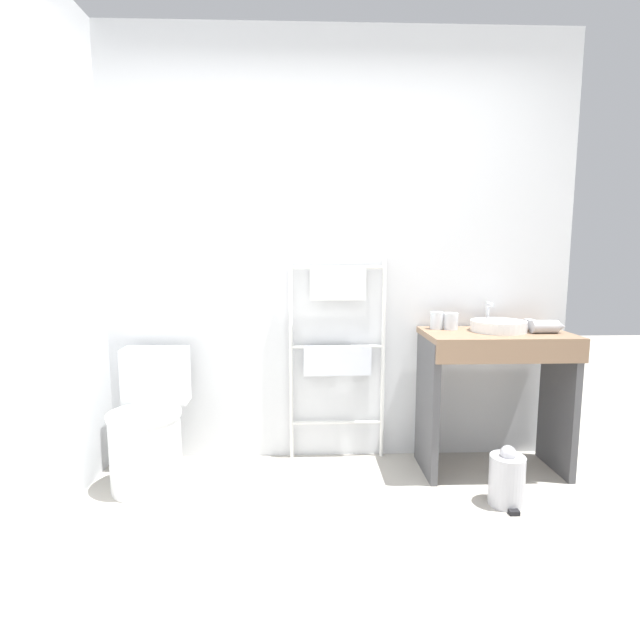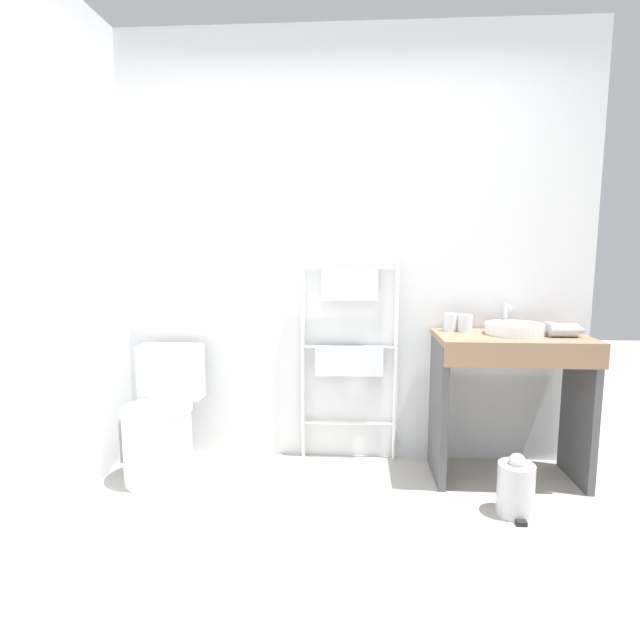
{
  "view_description": "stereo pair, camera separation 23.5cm",
  "coord_description": "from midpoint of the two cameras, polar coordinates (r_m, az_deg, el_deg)",
  "views": [
    {
      "loc": [
        -0.18,
        -1.55,
        1.32
      ],
      "look_at": [
        -0.1,
        0.78,
        0.99
      ],
      "focal_mm": 28.0,
      "sensor_mm": 36.0,
      "label": 1
    },
    {
      "loc": [
        0.05,
        -1.55,
        1.32
      ],
      "look_at": [
        -0.1,
        0.78,
        0.99
      ],
      "focal_mm": 28.0,
      "sensor_mm": 36.0,
      "label": 2
    }
  ],
  "objects": [
    {
      "name": "ground_plane",
      "position": [
        2.04,
        5.48,
        -32.53
      ],
      "size": [
        12.0,
        12.0,
        0.0
      ],
      "primitive_type": "plane",
      "color": "#A8A399"
    },
    {
      "name": "wall_back",
      "position": [
        3.16,
        4.87,
        7.88
      ],
      "size": [
        3.01,
        0.12,
        2.64
      ],
      "primitive_type": "cube",
      "color": "silver",
      "rests_on": "ground_plane"
    },
    {
      "name": "wall_side",
      "position": [
        2.7,
        -27.32,
        7.04
      ],
      "size": [
        0.12,
        2.29,
        2.64
      ],
      "primitive_type": "cube",
      "color": "silver",
      "rests_on": "ground_plane"
    },
    {
      "name": "toilet",
      "position": [
        3.09,
        -15.59,
        -11.54
      ],
      "size": [
        0.4,
        0.54,
        0.76
      ],
      "color": "white",
      "rests_on": "ground_plane"
    },
    {
      "name": "towel_radiator",
      "position": [
        3.09,
        5.55,
        -1.59
      ],
      "size": [
        0.6,
        0.06,
        1.27
      ],
      "color": "white",
      "rests_on": "ground_plane"
    },
    {
      "name": "vanity_counter",
      "position": [
        3.1,
        22.98,
        -6.86
      ],
      "size": [
        0.84,
        0.48,
        0.85
      ],
      "color": "#84664C",
      "rests_on": "ground_plane"
    },
    {
      "name": "sink_basin",
      "position": [
        3.08,
        23.41,
        -0.9
      ],
      "size": [
        0.32,
        0.32,
        0.06
      ],
      "color": "white",
      "rests_on": "vanity_counter"
    },
    {
      "name": "faucet",
      "position": [
        3.23,
        22.48,
        0.7
      ],
      "size": [
        0.02,
        0.1,
        0.16
      ],
      "color": "silver",
      "rests_on": "vanity_counter"
    },
    {
      "name": "cup_near_wall",
      "position": [
        3.08,
        16.83,
        -0.25
      ],
      "size": [
        0.08,
        0.08,
        0.1
      ],
      "color": "silver",
      "rests_on": "vanity_counter"
    },
    {
      "name": "cup_near_edge",
      "position": [
        3.07,
        18.37,
        -0.37
      ],
      "size": [
        0.08,
        0.08,
        0.1
      ],
      "color": "silver",
      "rests_on": "vanity_counter"
    },
    {
      "name": "hair_dryer",
      "position": [
        3.12,
        28.05,
        -1.01
      ],
      "size": [
        0.2,
        0.19,
        0.08
      ],
      "color": "#B7B7BC",
      "rests_on": "vanity_counter"
    },
    {
      "name": "trash_bin",
      "position": [
        2.85,
        23.8,
        -17.2
      ],
      "size": [
        0.18,
        0.21,
        0.32
      ],
      "color": "#B7B7BC",
      "rests_on": "ground_plane"
    }
  ]
}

